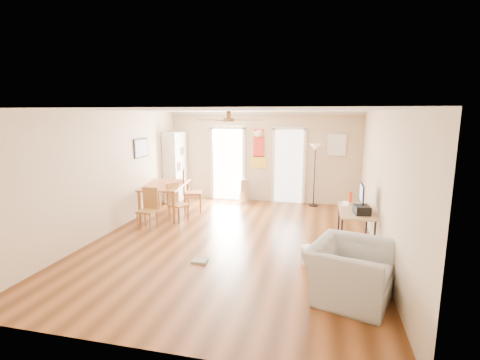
% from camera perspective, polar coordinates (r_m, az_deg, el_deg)
% --- Properties ---
extents(floor, '(7.00, 7.00, 0.00)m').
position_cam_1_polar(floor, '(7.33, -1.10, -9.73)').
color(floor, brown).
rests_on(floor, ground).
extents(ceiling, '(5.50, 7.00, 0.00)m').
position_cam_1_polar(ceiling, '(6.87, -1.17, 11.06)').
color(ceiling, silver).
rests_on(ceiling, floor).
extents(wall_back, '(5.50, 0.04, 2.60)m').
position_cam_1_polar(wall_back, '(10.37, 3.70, 3.68)').
color(wall_back, beige).
rests_on(wall_back, floor).
extents(wall_front, '(5.50, 0.04, 2.60)m').
position_cam_1_polar(wall_front, '(3.80, -14.57, -8.86)').
color(wall_front, beige).
rests_on(wall_front, floor).
extents(wall_left, '(0.04, 7.00, 2.60)m').
position_cam_1_polar(wall_left, '(8.11, -20.31, 1.11)').
color(wall_left, beige).
rests_on(wall_left, floor).
extents(wall_right, '(0.04, 7.00, 2.60)m').
position_cam_1_polar(wall_right, '(6.85, 21.76, -0.64)').
color(wall_right, beige).
rests_on(wall_right, floor).
extents(crown_molding, '(5.50, 7.00, 0.08)m').
position_cam_1_polar(crown_molding, '(6.87, -1.17, 10.73)').
color(crown_molding, white).
rests_on(crown_molding, wall_back).
extents(kitchen_doorway, '(0.90, 0.10, 2.10)m').
position_cam_1_polar(kitchen_doorway, '(10.61, -1.93, 2.49)').
color(kitchen_doorway, white).
rests_on(kitchen_doorway, wall_back).
extents(bathroom_doorway, '(0.80, 0.10, 2.10)m').
position_cam_1_polar(bathroom_doorway, '(10.29, 7.79, 2.14)').
color(bathroom_doorway, white).
rests_on(bathroom_doorway, wall_back).
extents(wall_decal, '(0.46, 0.03, 1.10)m').
position_cam_1_polar(wall_decal, '(10.35, 3.01, 5.06)').
color(wall_decal, red).
rests_on(wall_decal, wall_back).
extents(ac_grille, '(0.50, 0.04, 0.60)m').
position_cam_1_polar(ac_grille, '(10.16, 15.22, 5.46)').
color(ac_grille, white).
rests_on(ac_grille, wall_back).
extents(framed_poster, '(0.04, 0.66, 0.48)m').
position_cam_1_polar(framed_poster, '(9.23, -15.56, 4.96)').
color(framed_poster, black).
rests_on(framed_poster, wall_left).
extents(ceiling_fan, '(1.24, 1.24, 0.20)m').
position_cam_1_polar(ceiling_fan, '(6.58, -1.83, 9.60)').
color(ceiling_fan, '#593819').
rests_on(ceiling_fan, ceiling).
extents(bookshelf, '(0.59, 0.97, 2.02)m').
position_cam_1_polar(bookshelf, '(10.67, -10.29, 2.15)').
color(bookshelf, silver).
rests_on(bookshelf, floor).
extents(dining_table, '(1.17, 1.70, 0.79)m').
position_cam_1_polar(dining_table, '(9.25, -11.81, -3.07)').
color(dining_table, '#A55D35').
rests_on(dining_table, floor).
extents(dining_chair_right_a, '(0.58, 0.58, 1.11)m').
position_cam_1_polar(dining_chair_right_a, '(9.43, -7.60, -1.67)').
color(dining_chair_right_a, brown).
rests_on(dining_chair_right_a, floor).
extents(dining_chair_right_b, '(0.48, 0.48, 0.91)m').
position_cam_1_polar(dining_chair_right_b, '(8.59, -9.85, -3.64)').
color(dining_chair_right_b, '#A07133').
rests_on(dining_chair_right_b, floor).
extents(dining_chair_near, '(0.39, 0.39, 0.90)m').
position_cam_1_polar(dining_chair_near, '(8.22, -14.67, -4.51)').
color(dining_chair_near, olive).
rests_on(dining_chair_near, floor).
extents(trash_can, '(0.36, 0.36, 0.69)m').
position_cam_1_polar(trash_can, '(10.32, 0.75, -1.71)').
color(trash_can, silver).
rests_on(trash_can, floor).
extents(torchiere_lamp, '(0.38, 0.38, 1.73)m').
position_cam_1_polar(torchiere_lamp, '(10.04, 11.82, 0.74)').
color(torchiere_lamp, black).
rests_on(torchiere_lamp, floor).
extents(computer_desk, '(0.65, 1.29, 0.69)m').
position_cam_1_polar(computer_desk, '(7.42, 17.94, -7.17)').
color(computer_desk, tan).
rests_on(computer_desk, floor).
extents(imac, '(0.09, 0.54, 0.50)m').
position_cam_1_polar(imac, '(7.30, 18.92, -2.63)').
color(imac, black).
rests_on(imac, computer_desk).
extents(keyboard, '(0.18, 0.42, 0.02)m').
position_cam_1_polar(keyboard, '(7.74, 16.54, -3.64)').
color(keyboard, white).
rests_on(keyboard, computer_desk).
extents(printer, '(0.33, 0.36, 0.16)m').
position_cam_1_polar(printer, '(7.04, 18.91, -4.55)').
color(printer, black).
rests_on(printer, computer_desk).
extents(orange_bottle, '(0.09, 0.09, 0.23)m').
position_cam_1_polar(orange_bottle, '(7.88, 17.24, -2.62)').
color(orange_bottle, red).
rests_on(orange_bottle, computer_desk).
extents(wastebasket_a, '(0.29, 0.29, 0.31)m').
position_cam_1_polar(wastebasket_a, '(6.35, 10.83, -11.71)').
color(wastebasket_a, white).
rests_on(wastebasket_a, floor).
extents(wastebasket_b, '(0.30, 0.30, 0.32)m').
position_cam_1_polar(wastebasket_b, '(6.35, 15.05, -11.84)').
color(wastebasket_b, silver).
rests_on(wastebasket_b, floor).
extents(floor_cloth, '(0.27, 0.21, 0.04)m').
position_cam_1_polar(floor_cloth, '(6.39, -6.46, -12.77)').
color(floor_cloth, gray).
rests_on(floor_cloth, floor).
extents(armchair, '(1.35, 1.44, 0.77)m').
position_cam_1_polar(armchair, '(5.34, 17.30, -13.78)').
color(armchair, '#A7A8A3').
rests_on(armchair, floor).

